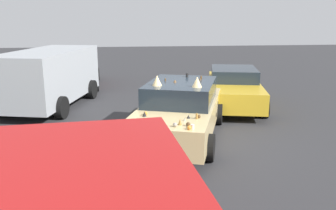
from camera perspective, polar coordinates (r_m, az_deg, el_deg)
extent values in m
plane|color=#2D2D30|center=(9.53, 1.80, -5.21)|extent=(60.00, 60.00, 0.00)
cube|color=#D8BC7F|center=(9.35, 1.83, -1.74)|extent=(4.94, 3.23, 0.67)
cube|color=#1E2833|center=(9.44, 2.12, 2.16)|extent=(2.71, 2.34, 0.53)
cylinder|color=black|center=(7.98, 6.67, -6.82)|extent=(0.66, 0.41, 0.62)
cylinder|color=black|center=(8.34, -6.34, -5.87)|extent=(0.66, 0.41, 0.62)
cylinder|color=black|center=(10.68, 8.14, -1.46)|extent=(0.66, 0.41, 0.62)
cylinder|color=black|center=(10.96, -1.69, -0.93)|extent=(0.66, 0.41, 0.62)
ellipsoid|color=black|center=(8.68, -5.24, -2.24)|extent=(0.14, 0.07, 0.15)
ellipsoid|color=black|center=(8.36, -6.07, -4.72)|extent=(0.13, 0.06, 0.16)
ellipsoid|color=black|center=(11.29, -1.12, 0.71)|extent=(0.15, 0.07, 0.10)
ellipsoid|color=black|center=(10.42, 8.05, 0.30)|extent=(0.13, 0.06, 0.13)
ellipsoid|color=black|center=(9.95, 7.78, -1.60)|extent=(0.19, 0.08, 0.13)
ellipsoid|color=black|center=(10.02, -2.87, -0.96)|extent=(0.18, 0.08, 0.13)
sphere|color=gray|center=(7.29, 1.14, -3.20)|extent=(0.09, 0.09, 0.09)
sphere|color=orange|center=(7.12, 3.43, -3.66)|extent=(0.09, 0.09, 0.09)
sphere|color=#51381E|center=(7.94, 4.98, -1.84)|extent=(0.08, 0.08, 0.08)
cylinder|color=#A87A38|center=(7.87, 4.66, -1.81)|extent=(0.07, 0.07, 0.13)
sphere|color=orange|center=(8.17, -3.63, -1.34)|extent=(0.09, 0.09, 0.09)
cone|color=black|center=(8.07, -3.81, -1.42)|extent=(0.12, 0.12, 0.12)
cone|color=gray|center=(7.71, 2.68, -2.31)|extent=(0.06, 0.06, 0.08)
sphere|color=#51381E|center=(7.34, 3.27, -3.11)|extent=(0.09, 0.09, 0.09)
cone|color=black|center=(7.91, 3.32, -1.88)|extent=(0.11, 0.11, 0.08)
cylinder|color=black|center=(7.32, -1.54, -3.05)|extent=(0.06, 0.06, 0.11)
cylinder|color=silver|center=(7.17, 3.98, -3.50)|extent=(0.10, 0.10, 0.10)
cone|color=#A87A38|center=(7.42, 1.95, -2.70)|extent=(0.12, 0.12, 0.14)
cone|color=#51381E|center=(9.31, 1.13, 3.88)|extent=(0.10, 0.10, 0.07)
cone|color=#51381E|center=(9.67, 5.20, 4.25)|extent=(0.06, 0.06, 0.08)
cylinder|color=#51381E|center=(9.51, -0.44, 4.10)|extent=(0.05, 0.05, 0.07)
cylinder|color=#51381E|center=(9.84, 5.37, 4.43)|extent=(0.07, 0.07, 0.09)
cylinder|color=black|center=(10.14, 3.10, 4.83)|extent=(0.09, 0.09, 0.12)
cone|color=#D8BC7F|center=(8.68, 4.71, 3.73)|extent=(0.24, 0.24, 0.26)
cone|color=#D8BC7F|center=(8.86, -1.78, 3.98)|extent=(0.24, 0.24, 0.26)
cube|color=#1E2833|center=(3.84, -14.44, -12.68)|extent=(0.25, 1.79, 0.58)
cube|color=#9EA3A8|center=(13.20, -18.53, 4.66)|extent=(5.21, 3.07, 1.70)
cube|color=#1E2833|center=(11.65, -22.20, 4.88)|extent=(0.53, 1.70, 0.61)
cylinder|color=black|center=(11.64, -16.78, -0.39)|extent=(0.76, 0.41, 0.72)
cylinder|color=black|center=(12.57, -25.21, -0.10)|extent=(0.76, 0.41, 0.72)
cylinder|color=black|center=(14.30, -12.16, 2.50)|extent=(0.76, 0.41, 0.72)
cylinder|color=black|center=(15.07, -19.42, 2.60)|extent=(0.76, 0.41, 0.72)
cube|color=#5B1419|center=(17.02, -14.47, 5.03)|extent=(4.64, 1.98, 0.71)
cube|color=#1E2833|center=(17.40, -14.48, 7.19)|extent=(2.14, 1.70, 0.48)
cylinder|color=black|center=(15.64, -11.51, 3.28)|extent=(0.61, 0.25, 0.60)
cylinder|color=black|center=(15.79, -17.96, 2.98)|extent=(0.61, 0.25, 0.60)
cylinder|color=black|center=(18.42, -11.35, 4.89)|extent=(0.61, 0.25, 0.60)
cylinder|color=black|center=(18.54, -16.85, 4.62)|extent=(0.61, 0.25, 0.60)
cube|color=gold|center=(12.86, 10.54, 2.37)|extent=(4.80, 2.69, 0.65)
cube|color=#1E2833|center=(13.07, 10.54, 4.95)|extent=(2.36, 2.00, 0.43)
cylinder|color=black|center=(11.66, 15.30, -0.47)|extent=(0.67, 0.36, 0.64)
cylinder|color=black|center=(11.50, 6.64, -0.26)|extent=(0.67, 0.36, 0.64)
cylinder|color=black|center=(14.38, 13.57, 2.32)|extent=(0.67, 0.36, 0.64)
cylinder|color=black|center=(14.25, 6.54, 2.52)|extent=(0.67, 0.36, 0.64)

